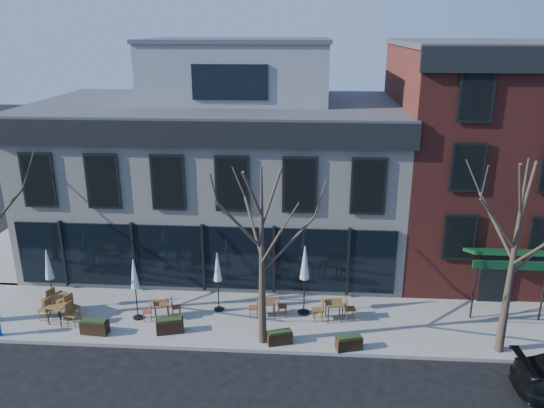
{
  "coord_description": "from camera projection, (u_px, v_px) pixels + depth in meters",
  "views": [
    {
      "loc": [
        4.58,
        -21.72,
        11.83
      ],
      "look_at": [
        2.97,
        2.0,
        3.82
      ],
      "focal_mm": 35.0,
      "sensor_mm": 36.0,
      "label": 1
    }
  ],
  "objects": [
    {
      "name": "ground",
      "position": [
        205.0,
        294.0,
        24.61
      ],
      "size": [
        120.0,
        120.0,
        0.0
      ],
      "primitive_type": "plane",
      "color": "black",
      "rests_on": "ground"
    },
    {
      "name": "sidewalk_front",
      "position": [
        272.0,
        320.0,
        22.35
      ],
      "size": [
        33.5,
        4.7,
        0.15
      ],
      "primitive_type": "cube",
      "color": "gray",
      "rests_on": "ground"
    },
    {
      "name": "sidewalk_side",
      "position": [
        34.0,
        238.0,
        30.98
      ],
      "size": [
        4.5,
        12.0,
        0.15
      ],
      "primitive_type": "cube",
      "color": "gray",
      "rests_on": "ground"
    },
    {
      "name": "corner_building",
      "position": [
        221.0,
        168.0,
        27.89
      ],
      "size": [
        18.39,
        10.39,
        11.1
      ],
      "color": "silver",
      "rests_on": "ground"
    },
    {
      "name": "red_brick_building",
      "position": [
        474.0,
        155.0,
        26.69
      ],
      "size": [
        8.2,
        11.78,
        11.18
      ],
      "color": "maroon",
      "rests_on": "ground"
    },
    {
      "name": "tree_mid",
      "position": [
        262.0,
        256.0,
        19.52
      ],
      "size": [
        3.5,
        3.55,
        7.04
      ],
      "color": "#382B21",
      "rests_on": "sidewalk_front"
    },
    {
      "name": "tree_right",
      "position": [
        514.0,
        257.0,
        18.87
      ],
      "size": [
        3.72,
        3.77,
        7.48
      ],
      "color": "#382B21",
      "rests_on": "sidewalk_front"
    },
    {
      "name": "cafe_set_0",
      "position": [
        59.0,
        311.0,
        21.84
      ],
      "size": [
        1.95,
        0.93,
        1.0
      ],
      "color": "brown",
      "rests_on": "sidewalk_front"
    },
    {
      "name": "cafe_set_1",
      "position": [
        60.0,
        303.0,
        22.45
      ],
      "size": [
        2.03,
        1.29,
        1.06
      ],
      "color": "brown",
      "rests_on": "sidewalk_front"
    },
    {
      "name": "cafe_set_2",
      "position": [
        162.0,
        309.0,
        22.2
      ],
      "size": [
        1.65,
        0.94,
        0.85
      ],
      "color": "brown",
      "rests_on": "sidewalk_front"
    },
    {
      "name": "cafe_set_3",
      "position": [
        268.0,
        307.0,
        22.35
      ],
      "size": [
        1.68,
        0.75,
        0.86
      ],
      "color": "brown",
      "rests_on": "sidewalk_front"
    },
    {
      "name": "cafe_set_4",
      "position": [
        334.0,
        309.0,
        22.07
      ],
      "size": [
        1.87,
        0.83,
        0.97
      ],
      "color": "brown",
      "rests_on": "sidewalk_front"
    },
    {
      "name": "umbrella_0",
      "position": [
        49.0,
        268.0,
        22.43
      ],
      "size": [
        0.44,
        0.44,
        2.78
      ],
      "color": "black",
      "rests_on": "sidewalk_front"
    },
    {
      "name": "umbrella_1",
      "position": [
        134.0,
        277.0,
        21.71
      ],
      "size": [
        0.43,
        0.43,
        2.7
      ],
      "color": "black",
      "rests_on": "sidewalk_front"
    },
    {
      "name": "umbrella_2",
      "position": [
        218.0,
        270.0,
        22.36
      ],
      "size": [
        0.43,
        0.43,
        2.68
      ],
      "color": "black",
      "rests_on": "sidewalk_front"
    },
    {
      "name": "umbrella_3",
      "position": [
        305.0,
        266.0,
        22.01
      ],
      "size": [
        0.5,
        0.5,
        3.11
      ],
      "color": "black",
      "rests_on": "sidewalk_front"
    },
    {
      "name": "planter_0",
      "position": [
        95.0,
        327.0,
        21.13
      ],
      "size": [
        1.12,
        0.52,
        0.61
      ],
      "color": "black",
      "rests_on": "sidewalk_front"
    },
    {
      "name": "planter_1",
      "position": [
        170.0,
        325.0,
        21.21
      ],
      "size": [
        1.17,
        0.73,
        0.61
      ],
      "color": "black",
      "rests_on": "sidewalk_front"
    },
    {
      "name": "planter_2",
      "position": [
        280.0,
        337.0,
        20.47
      ],
      "size": [
        1.04,
        0.66,
        0.54
      ],
      "color": "black",
      "rests_on": "sidewalk_front"
    },
    {
      "name": "planter_3",
      "position": [
        349.0,
        343.0,
        20.1
      ],
      "size": [
        1.07,
        0.67,
        0.56
      ],
      "color": "#301F10",
      "rests_on": "sidewalk_front"
    }
  ]
}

